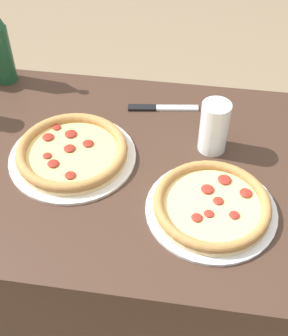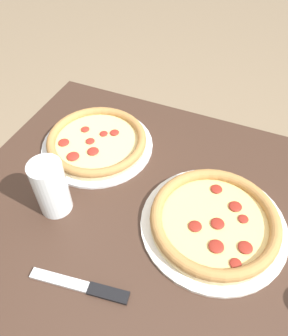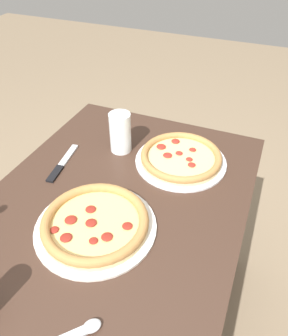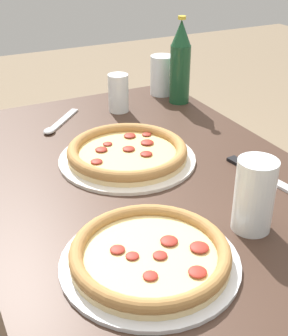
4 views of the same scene
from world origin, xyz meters
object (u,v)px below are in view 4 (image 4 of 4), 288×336
(glass_mango_juice, at_px, (254,198))
(glass_water, at_px, (118,95))
(pizza_veggie, at_px, (127,153))
(pizza_pepperoni, at_px, (150,256))
(glass_iced_tea, at_px, (162,76))
(beer_bottle, at_px, (180,63))
(knife, at_px, (259,173))
(spoon, at_px, (57,125))

(glass_mango_juice, relative_size, glass_water, 1.27)
(pizza_veggie, bearing_deg, pizza_pepperoni, 161.27)
(glass_iced_tea, height_order, beer_bottle, beer_bottle)
(pizza_veggie, bearing_deg, glass_water, -20.36)
(glass_water, bearing_deg, glass_mango_juice, 178.36)
(pizza_pepperoni, bearing_deg, knife, -65.32)
(glass_water, distance_m, spoon, 0.21)
(glass_iced_tea, height_order, knife, glass_iced_tea)
(knife, xyz_separation_m, spoon, (0.48, 0.34, 0.00))
(glass_mango_juice, xyz_separation_m, spoon, (0.65, 0.19, -0.06))
(knife, bearing_deg, pizza_veggie, 50.45)
(glass_iced_tea, relative_size, glass_mango_juice, 0.89)
(beer_bottle, relative_size, spoon, 1.67)
(pizza_veggie, relative_size, beer_bottle, 1.25)
(glass_water, bearing_deg, pizza_pepperoni, 160.52)
(glass_water, bearing_deg, glass_iced_tea, -67.90)
(glass_water, bearing_deg, knife, -165.93)
(pizza_veggie, height_order, knife, pizza_veggie)
(beer_bottle, height_order, knife, beer_bottle)
(glass_water, distance_m, beer_bottle, 0.22)
(glass_iced_tea, xyz_separation_m, glass_mango_juice, (-0.75, 0.21, 0.00))
(spoon, bearing_deg, knife, -145.30)
(glass_iced_tea, xyz_separation_m, beer_bottle, (-0.09, -0.01, 0.07))
(pizza_veggie, distance_m, knife, 0.32)
(pizza_veggie, distance_m, glass_water, 0.34)
(glass_iced_tea, bearing_deg, beer_bottle, -171.40)
(pizza_pepperoni, height_order, beer_bottle, beer_bottle)
(pizza_veggie, relative_size, glass_water, 2.92)
(pizza_veggie, relative_size, spoon, 2.09)
(pizza_veggie, xyz_separation_m, spoon, (0.28, 0.09, -0.02))
(glass_water, bearing_deg, spoon, 98.50)
(glass_iced_tea, xyz_separation_m, knife, (-0.59, 0.06, -0.06))
(glass_mango_juice, distance_m, knife, 0.23)
(glass_mango_juice, relative_size, spoon, 0.90)
(pizza_pepperoni, bearing_deg, glass_iced_tea, -29.64)
(glass_mango_juice, xyz_separation_m, knife, (0.16, -0.15, -0.06))
(knife, distance_m, spoon, 0.59)
(beer_bottle, bearing_deg, pizza_veggie, 132.81)
(pizza_pepperoni, bearing_deg, glass_mango_juice, -87.39)
(pizza_veggie, height_order, beer_bottle, beer_bottle)
(pizza_pepperoni, xyz_separation_m, spoon, (0.66, -0.04, -0.01))
(pizza_pepperoni, distance_m, glass_water, 0.73)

